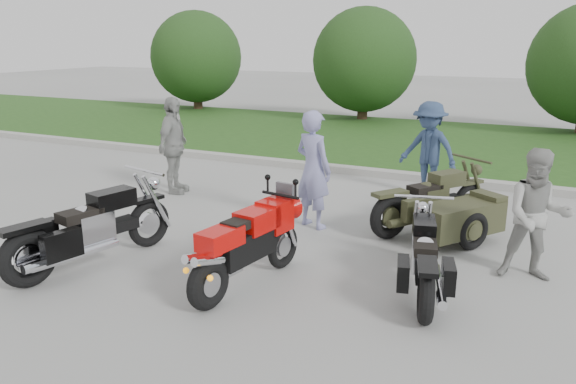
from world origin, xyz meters
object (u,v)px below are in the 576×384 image
at_px(cruiser_left, 86,232).
at_px(cruiser_sidecar, 446,212).
at_px(sportbike_red, 246,244).
at_px(person_back, 173,146).
at_px(cruiser_right, 424,262).
at_px(person_stripe, 313,170).
at_px(person_grey, 537,216).
at_px(person_denim, 429,149).

relative_size(cruiser_left, cruiser_sidecar, 1.13).
bearing_deg(sportbike_red, person_back, 146.17).
distance_m(cruiser_right, person_stripe, 2.85).
bearing_deg(person_stripe, cruiser_left, 75.10).
xyz_separation_m(cruiser_right, person_grey, (1.13, 1.08, 0.41)).
xyz_separation_m(sportbike_red, cruiser_sidecar, (1.86, 2.81, -0.15)).
height_order(person_stripe, person_back, person_stripe).
bearing_deg(sportbike_red, person_grey, 39.19).
height_order(cruiser_right, cruiser_sidecar, cruiser_sidecar).
distance_m(person_stripe, person_back, 3.33).
bearing_deg(person_stripe, person_back, 8.28).
bearing_deg(person_back, person_denim, -80.22).
relative_size(cruiser_sidecar, person_denim, 1.20).
height_order(cruiser_left, cruiser_right, cruiser_left).
relative_size(sportbike_red, cruiser_left, 0.83).
bearing_deg(person_stripe, cruiser_right, 161.62).
distance_m(cruiser_right, cruiser_sidecar, 2.10).
height_order(sportbike_red, cruiser_right, sportbike_red).
distance_m(sportbike_red, cruiser_left, 2.25).
relative_size(sportbike_red, person_grey, 1.22).
bearing_deg(cruiser_right, person_grey, 29.10).
bearing_deg(person_back, cruiser_sidecar, -107.36).
xyz_separation_m(person_grey, person_denim, (-2.03, 3.32, 0.07)).
distance_m(sportbike_red, person_stripe, 2.52).
relative_size(sportbike_red, cruiser_sidecar, 0.94).
xyz_separation_m(person_denim, person_back, (-4.52, -1.90, 0.03)).
distance_m(person_stripe, person_denim, 2.91).
bearing_deg(person_denim, cruiser_sidecar, -54.40).
height_order(cruiser_left, person_denim, person_denim).
relative_size(person_stripe, person_denim, 1.04).
xyz_separation_m(cruiser_left, person_back, (-1.20, 3.56, 0.44)).
distance_m(cruiser_sidecar, person_grey, 1.68).
bearing_deg(person_grey, person_stripe, 156.79).
height_order(cruiser_left, person_grey, person_grey).
bearing_deg(cruiser_right, person_denim, 87.07).
relative_size(cruiser_left, person_back, 1.32).
xyz_separation_m(cruiser_left, person_denim, (3.31, 5.45, 0.41)).
xyz_separation_m(sportbike_red, person_grey, (3.12, 1.79, 0.26)).
bearing_deg(cruiser_sidecar, person_grey, -4.09).
relative_size(person_stripe, person_back, 1.00).
distance_m(cruiser_sidecar, person_stripe, 2.13).
xyz_separation_m(sportbike_red, cruiser_left, (-2.22, -0.34, -0.08)).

